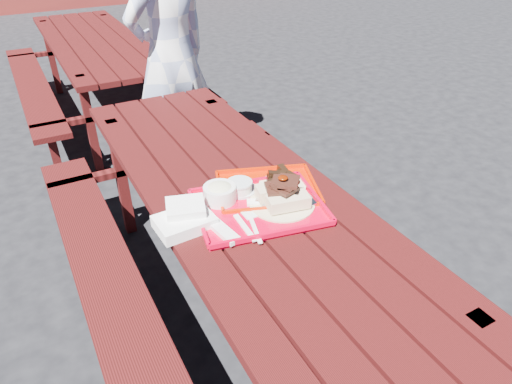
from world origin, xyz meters
The scene contains 7 objects.
ground centered at (0.00, 0.00, 0.00)m, with size 60.00×60.00×0.00m, color black.
picnic_table_near centered at (0.00, 0.00, 0.56)m, with size 1.41×2.40×0.75m.
picnic_table_far centered at (0.00, 2.80, 0.56)m, with size 1.41×2.40×0.75m.
near_tray centered at (0.00, -0.16, 0.79)m, with size 0.55×0.46×0.15m.
far_tray centered at (0.09, -0.07, 0.77)m, with size 0.49×0.43×0.07m.
white_cloth centered at (-0.29, -0.13, 0.79)m, with size 0.21×0.18×0.08m.
person centered at (0.25, 1.49, 0.90)m, with size 0.65×0.43×1.79m, color #9EABD4.
Camera 1 is at (-0.71, -1.45, 1.77)m, focal length 32.00 mm.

